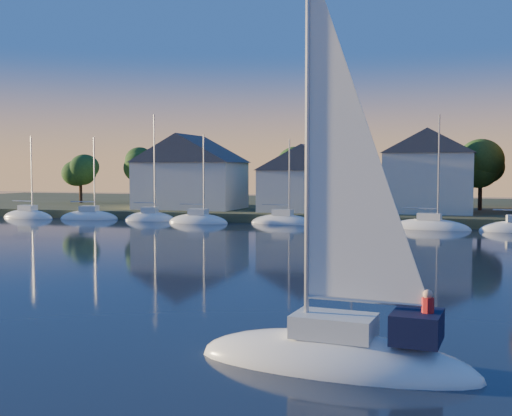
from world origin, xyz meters
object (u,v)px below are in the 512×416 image
at_px(clubhouse_west, 191,171).
at_px(clubhouse_centre, 309,177).
at_px(hero_sailboat, 338,349).
at_px(clubhouse_east, 428,170).

distance_m(clubhouse_west, clubhouse_centre, 16.05).
height_order(clubhouse_centre, hero_sailboat, hero_sailboat).
bearing_deg(clubhouse_east, clubhouse_west, -178.09).
xyz_separation_m(clubhouse_west, clubhouse_centre, (16.00, -1.00, -0.80)).
bearing_deg(clubhouse_west, clubhouse_centre, -3.58).
xyz_separation_m(clubhouse_centre, clubhouse_east, (14.00, 2.00, 0.87)).
distance_m(clubhouse_east, hero_sailboat, 59.12).
xyz_separation_m(clubhouse_west, clubhouse_east, (30.00, 1.00, 0.07)).
xyz_separation_m(clubhouse_east, hero_sailboat, (-0.08, -58.87, -5.41)).
distance_m(clubhouse_centre, clubhouse_east, 14.17).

